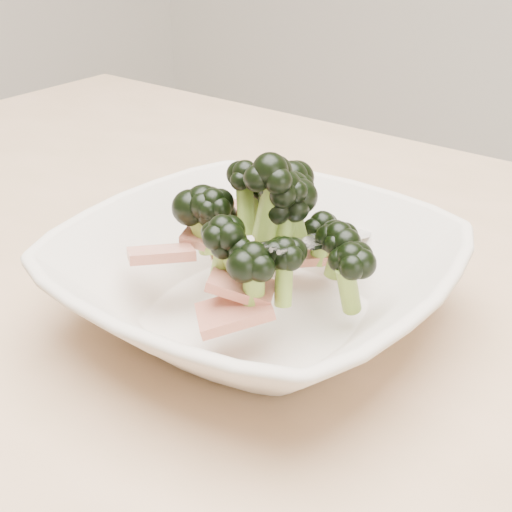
% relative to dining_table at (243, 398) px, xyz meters
% --- Properties ---
extents(dining_table, '(1.20, 0.80, 0.75)m').
position_rel_dining_table_xyz_m(dining_table, '(0.00, 0.00, 0.00)').
color(dining_table, tan).
rests_on(dining_table, ground).
extents(broccoli_dish, '(0.27, 0.27, 0.13)m').
position_rel_dining_table_xyz_m(broccoli_dish, '(0.03, -0.02, 0.14)').
color(broccoli_dish, beige).
rests_on(broccoli_dish, dining_table).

